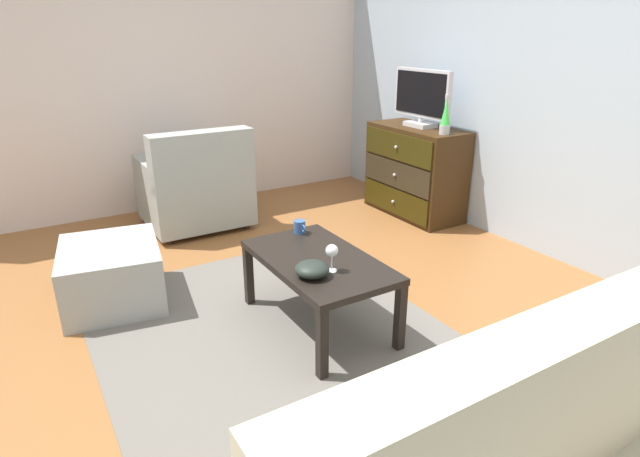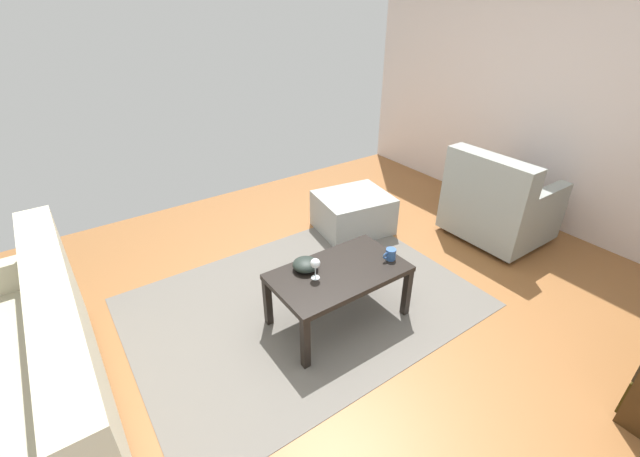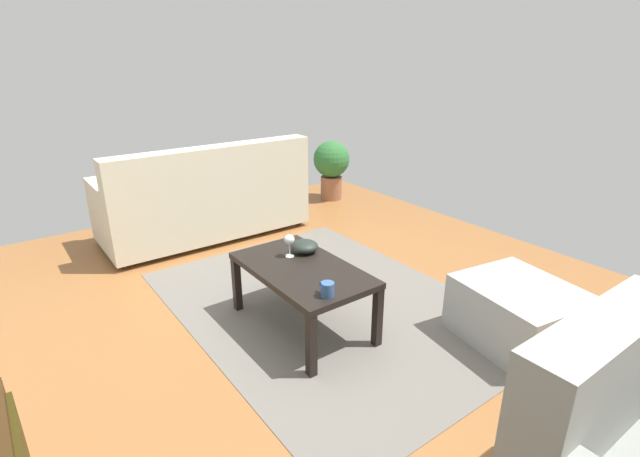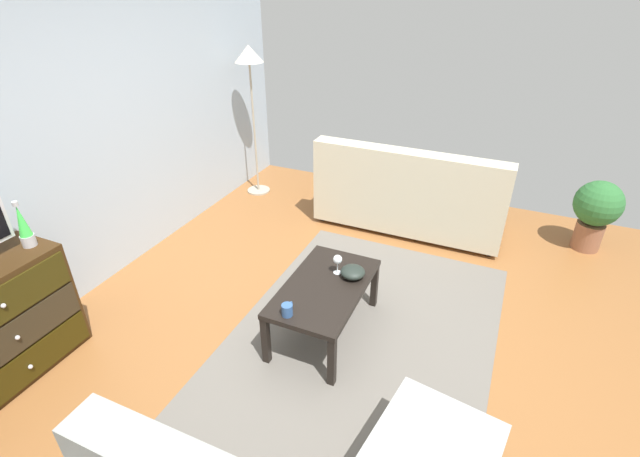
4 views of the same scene
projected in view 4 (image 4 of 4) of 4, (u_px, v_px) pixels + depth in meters
ground_plane at (332, 344)px, 3.47m from camera, size 5.83×4.95×0.05m
wall_accent_rear at (71, 130)px, 3.57m from camera, size 5.83×0.12×2.72m
area_rug at (365, 331)px, 3.55m from camera, size 2.60×1.90×0.01m
lava_lamp at (23, 227)px, 3.00m from camera, size 0.09×0.09×0.33m
coffee_table at (325, 291)px, 3.37m from camera, size 0.97×0.56×0.44m
wine_glass at (338, 260)px, 3.42m from camera, size 0.07×0.07×0.16m
mug at (287, 310)px, 3.04m from camera, size 0.11×0.08×0.08m
bowl_decorative at (353, 272)px, 3.42m from camera, size 0.19×0.19×0.08m
couch_large at (411, 195)px, 4.84m from camera, size 0.85×1.94×0.94m
standing_lamp at (250, 69)px, 5.03m from camera, size 0.32×0.32×1.74m
potted_plant at (596, 209)px, 4.40m from camera, size 0.44×0.44×0.72m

